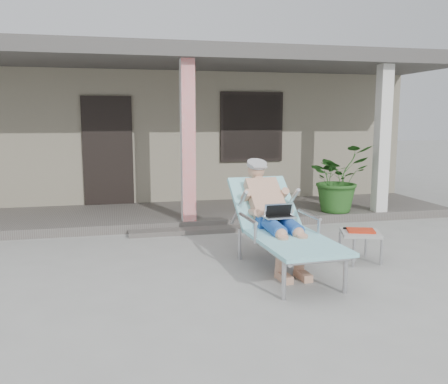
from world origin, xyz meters
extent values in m
plane|color=#9E9E99|center=(0.00, 0.00, 0.00)|extent=(60.00, 60.00, 0.00)
cube|color=gray|center=(0.00, 6.50, 1.50)|extent=(10.00, 5.00, 3.00)
cube|color=#474442|center=(0.00, 6.50, 3.15)|extent=(10.40, 5.40, 0.30)
cube|color=black|center=(-1.30, 3.97, 1.20)|extent=(0.95, 0.06, 2.10)
cube|color=black|center=(1.60, 3.97, 1.65)|extent=(1.20, 0.06, 1.30)
cube|color=black|center=(1.60, 3.96, 1.65)|extent=(1.32, 0.05, 1.42)
cube|color=#605B56|center=(0.00, 3.00, 0.07)|extent=(10.00, 2.00, 0.15)
cube|color=red|center=(0.00, 2.15, 1.45)|extent=(0.22, 0.22, 2.61)
cube|color=silver|center=(3.50, 2.15, 1.45)|extent=(0.22, 0.22, 2.61)
cube|color=#474442|center=(0.00, 3.00, 2.88)|extent=(10.00, 2.30, 0.24)
cube|color=#605B56|center=(0.00, 1.85, 0.04)|extent=(2.00, 0.30, 0.07)
cylinder|color=#B7B7BC|center=(0.47, -1.17, 0.21)|extent=(0.05, 0.05, 0.41)
cylinder|color=#B7B7BC|center=(1.17, -1.13, 0.21)|extent=(0.05, 0.05, 0.41)
cylinder|color=#B7B7BC|center=(0.39, 0.29, 0.21)|extent=(0.05, 0.05, 0.41)
cylinder|color=#B7B7BC|center=(1.08, 0.32, 0.21)|extent=(0.05, 0.05, 0.41)
cube|color=#B7B7BC|center=(0.79, -0.63, 0.43)|extent=(0.77, 1.39, 0.03)
cube|color=#94E5E0|center=(0.79, -0.63, 0.45)|extent=(0.88, 1.44, 0.04)
cube|color=#B7B7BC|center=(0.73, 0.35, 0.69)|extent=(0.73, 0.68, 0.55)
cube|color=#94E5E0|center=(0.73, 0.35, 0.73)|extent=(0.84, 0.76, 0.62)
cylinder|color=#A2A2A4|center=(0.72, 0.67, 1.21)|extent=(0.28, 0.29, 0.14)
cube|color=silver|center=(0.76, -0.15, 0.64)|extent=(0.38, 0.28, 0.26)
cube|color=#A2A29E|center=(1.87, -0.16, 0.38)|extent=(0.60, 0.60, 0.04)
cylinder|color=#B7B7BC|center=(1.68, -0.35, 0.18)|extent=(0.03, 0.03, 0.36)
cylinder|color=#B7B7BC|center=(2.06, -0.35, 0.18)|extent=(0.03, 0.03, 0.36)
cylinder|color=#B7B7BC|center=(1.68, 0.03, 0.18)|extent=(0.03, 0.03, 0.36)
cylinder|color=#B7B7BC|center=(2.06, 0.03, 0.18)|extent=(0.03, 0.03, 0.36)
cube|color=red|center=(1.87, -0.16, 0.41)|extent=(0.39, 0.34, 0.03)
cube|color=black|center=(1.87, -0.03, 0.41)|extent=(0.32, 0.13, 0.03)
imported|color=#26591E|center=(2.75, 2.31, 0.76)|extent=(1.28, 1.17, 1.22)
camera|label=1|loc=(-1.13, -5.51, 1.82)|focal=38.00mm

